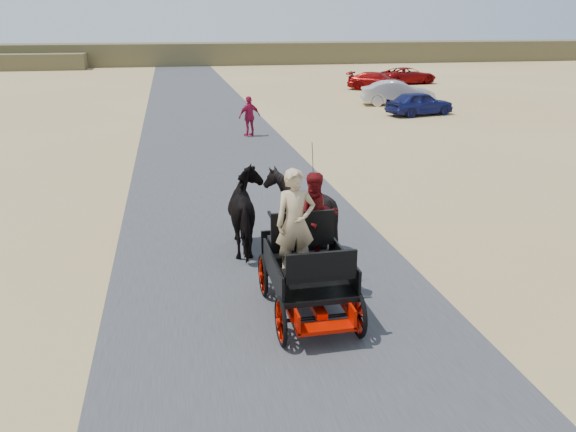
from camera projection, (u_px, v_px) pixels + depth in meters
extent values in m
plane|color=tan|center=(314.00, 395.00, 7.50)|extent=(140.00, 140.00, 0.00)
cube|color=#38383A|center=(314.00, 394.00, 7.50)|extent=(6.00, 140.00, 0.01)
cube|color=brown|center=(182.00, 54.00, 64.45)|extent=(140.00, 6.00, 2.40)
imported|color=black|center=(250.00, 212.00, 12.03)|extent=(0.91, 2.01, 1.70)
imported|color=black|center=(300.00, 209.00, 12.24)|extent=(1.37, 1.54, 1.70)
imported|color=tan|center=(295.00, 223.00, 9.12)|extent=(0.66, 0.43, 1.80)
imported|color=#660C0F|center=(317.00, 217.00, 9.76)|extent=(0.77, 0.60, 1.58)
imported|color=maroon|center=(250.00, 116.00, 24.13)|extent=(1.09, 0.75, 1.73)
imported|color=navy|center=(420.00, 103.00, 29.71)|extent=(3.92, 2.25, 1.26)
imported|color=#B2B2B7|center=(398.00, 93.00, 33.28)|extent=(4.48, 2.31, 1.41)
imported|color=maroon|center=(378.00, 81.00, 40.60)|extent=(4.64, 3.89, 1.27)
imported|color=maroon|center=(408.00, 76.00, 44.71)|extent=(4.93, 2.89, 1.29)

